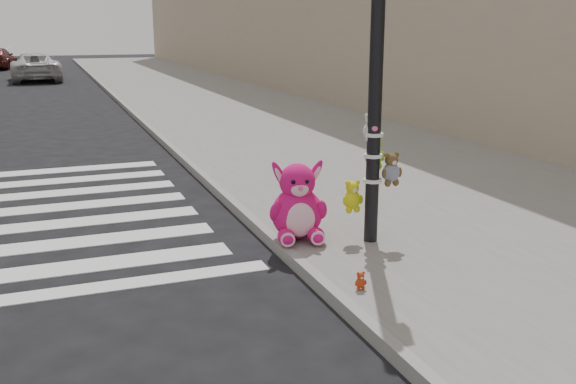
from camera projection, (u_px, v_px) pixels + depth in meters
name	position (u px, v px, depth m)	size (l,w,h in m)	color
ground	(193.00, 359.00, 5.30)	(120.00, 120.00, 0.00)	black
sidewalk_near	(301.00, 133.00, 16.05)	(7.00, 80.00, 0.14)	slate
curb_edge	(163.00, 141.00, 14.86)	(0.12, 80.00, 0.15)	gray
signal_pole	(375.00, 107.00, 7.40)	(0.70, 0.50, 4.00)	black
pink_bunny	(298.00, 207.00, 7.74)	(0.73, 0.82, 0.99)	#DC126D
red_teddy	(361.00, 281.00, 6.31)	(0.13, 0.09, 0.19)	red
car_white_near	(35.00, 67.00, 31.90)	(2.29, 4.96, 1.38)	silver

